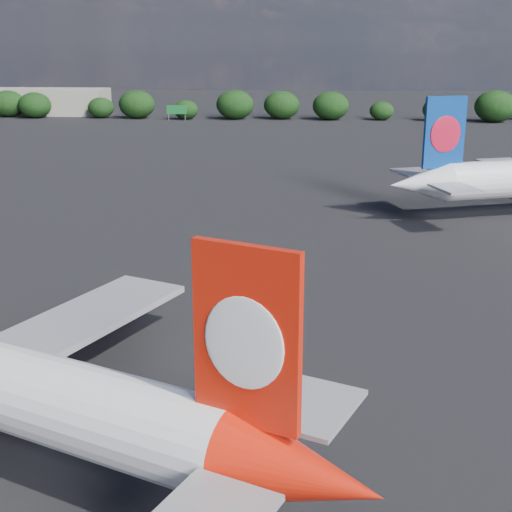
{
  "coord_description": "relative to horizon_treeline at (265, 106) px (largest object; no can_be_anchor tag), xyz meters",
  "views": [
    {
      "loc": [
        19.15,
        -38.9,
        23.6
      ],
      "look_at": [
        16.0,
        12.0,
        8.0
      ],
      "focal_mm": 50.0,
      "sensor_mm": 36.0,
      "label": 1
    }
  ],
  "objects": [
    {
      "name": "ground",
      "position": [
        -8.43,
        -120.29,
        -3.97
      ],
      "size": [
        500.0,
        500.0,
        0.0
      ],
      "primitive_type": "plane",
      "color": "black",
      "rests_on": "ground"
    },
    {
      "name": "horizon_treeline",
      "position": [
        0.0,
        0.0,
        0.0
      ],
      "size": [
        204.67,
        15.69,
        9.23
      ],
      "color": "black",
      "rests_on": "ground"
    },
    {
      "name": "billboard_yellow",
      "position": [
        3.57,
        1.71,
        -0.1
      ],
      "size": [
        5.0,
        0.3,
        5.5
      ],
      "color": "gold",
      "rests_on": "ground"
    },
    {
      "name": "terminal_building",
      "position": [
        -73.43,
        11.71,
        0.03
      ],
      "size": [
        42.0,
        16.0,
        8.0
      ],
      "color": "gray",
      "rests_on": "ground"
    },
    {
      "name": "highway_sign",
      "position": [
        -26.43,
        -4.29,
        -0.84
      ],
      "size": [
        6.0,
        0.3,
        4.5
      ],
      "color": "#146729",
      "rests_on": "ground"
    }
  ]
}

